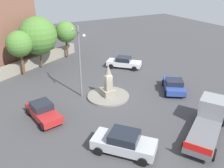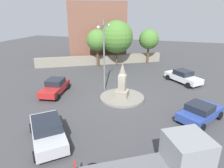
# 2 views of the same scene
# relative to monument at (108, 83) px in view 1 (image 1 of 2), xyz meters

# --- Properties ---
(ground_plane) EXTENTS (80.00, 80.00, 0.00)m
(ground_plane) POSITION_rel_monument_xyz_m (0.00, 0.00, -1.54)
(ground_plane) COLOR #424244
(traffic_island) EXTENTS (4.22, 4.22, 0.20)m
(traffic_island) POSITION_rel_monument_xyz_m (0.00, 0.00, -1.45)
(traffic_island) COLOR gray
(traffic_island) RESTS_ON ground
(monument) EXTENTS (1.14, 1.14, 3.29)m
(monument) POSITION_rel_monument_xyz_m (0.00, 0.00, 0.00)
(monument) COLOR gray
(monument) RESTS_ON traffic_island
(streetlamp) EXTENTS (3.06, 0.28, 7.14)m
(streetlamp) POSITION_rel_monument_xyz_m (-1.46, -2.28, 2.77)
(streetlamp) COLOR slate
(streetlamp) RESTS_ON ground
(car_red_passing) EXTENTS (4.33, 2.46, 1.48)m
(car_red_passing) POSITION_rel_monument_xyz_m (0.90, -6.70, -0.81)
(car_red_passing) COLOR #B22323
(car_red_passing) RESTS_ON ground
(car_white_parked_right) EXTENTS (4.24, 4.30, 1.46)m
(car_white_parked_right) POSITION_rel_monument_xyz_m (-6.36, 5.61, -0.80)
(car_white_parked_right) COLOR silver
(car_white_parked_right) RESTS_ON ground
(car_blue_far_side) EXTENTS (4.21, 3.65, 1.40)m
(car_blue_far_side) POSITION_rel_monument_xyz_m (2.09, 6.64, -0.83)
(car_blue_far_side) COLOR #2D479E
(car_blue_far_side) RESTS_ON ground
(car_silver_near_island) EXTENTS (4.48, 4.29, 1.61)m
(car_silver_near_island) POSITION_rel_monument_xyz_m (7.79, -2.81, -0.73)
(car_silver_near_island) COLOR #B7BABF
(car_silver_near_island) RESTS_ON ground
(truck_grey_parked_left) EXTENTS (5.00, 6.43, 2.32)m
(truck_grey_parked_left) POSITION_rel_monument_xyz_m (8.72, 4.35, -0.47)
(truck_grey_parked_left) COLOR gray
(truck_grey_parked_left) RESTS_ON ground
(stone_boundary_wall) EXTENTS (10.20, 17.20, 1.40)m
(stone_boundary_wall) POSITION_rel_monument_xyz_m (-11.23, -6.40, -0.85)
(stone_boundary_wall) COLOR gray
(stone_boundary_wall) RESTS_ON ground
(tree_near_wall) EXTENTS (3.07, 3.07, 5.42)m
(tree_near_wall) POSITION_rel_monument_xyz_m (-10.08, -6.41, 2.31)
(tree_near_wall) COLOR brown
(tree_near_wall) RESTS_ON ground
(tree_mid_cluster) EXTENTS (3.00, 3.00, 5.27)m
(tree_mid_cluster) POSITION_rel_monument_xyz_m (-14.00, 0.48, 2.20)
(tree_mid_cluster) COLOR brown
(tree_mid_cluster) RESTS_ON ground
(tree_far_corner) EXTENTS (4.74, 4.74, 6.62)m
(tree_far_corner) POSITION_rel_monument_xyz_m (-11.51, -3.90, 2.70)
(tree_far_corner) COLOR brown
(tree_far_corner) RESTS_ON ground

